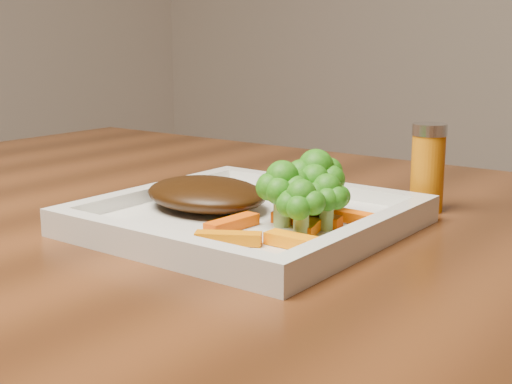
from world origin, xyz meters
The scene contains 13 objects.
plate centered at (-0.07, 0.06, 0.76)m, with size 0.27×0.27×0.01m, color silver.
steak centered at (-0.12, 0.06, 0.78)m, with size 0.13×0.10×0.03m, color black.
broccoli_0 centered at (-0.01, 0.09, 0.80)m, with size 0.06×0.06×0.07m, color #1F7713, non-canonical shape.
broccoli_1 centered at (0.02, 0.06, 0.79)m, with size 0.05×0.05×0.06m, color #1F7A14, non-canonical shape.
broccoli_2 centered at (0.01, 0.02, 0.79)m, with size 0.05×0.05×0.06m, color #307A14, non-canonical shape.
broccoli_3 centered at (-0.02, 0.05, 0.79)m, with size 0.06×0.06×0.06m, color #217814, non-canonical shape.
carrot_0 centered at (-0.02, -0.03, 0.77)m, with size 0.05×0.01×0.01m, color orange.
carrot_1 centered at (0.03, 0.00, 0.77)m, with size 0.06×0.02×0.01m, color orange.
carrot_2 centered at (-0.05, 0.01, 0.77)m, with size 0.06×0.02×0.01m, color #E14C03.
carrot_3 centered at (0.03, 0.09, 0.77)m, with size 0.06×0.01×0.01m, color #FF5F04.
carrot_5 centered at (0.01, 0.04, 0.77)m, with size 0.05×0.01×0.01m, color #FF6804.
carrot_6 centered at (-0.01, 0.06, 0.77)m, with size 0.06×0.02×0.01m, color #E34C03.
spice_shaker centered at (0.04, 0.22, 0.80)m, with size 0.03×0.03×0.09m, color #BA670A.
Camera 1 is at (0.33, -0.47, 0.93)m, focal length 50.00 mm.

